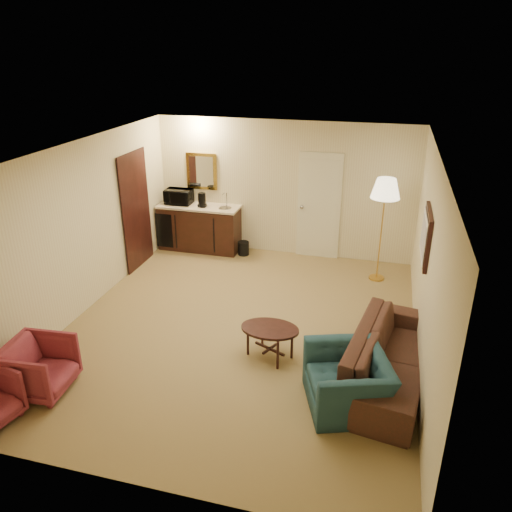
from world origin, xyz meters
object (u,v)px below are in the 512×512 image
(coffee_table, at_px, (270,342))
(rose_chair_near, at_px, (39,365))
(floor_lamp, at_px, (381,230))
(waste_bin, at_px, (243,248))
(sofa, at_px, (391,349))
(teal_armchair, at_px, (348,373))
(coffee_maker, at_px, (202,200))
(wetbar_cabinet, at_px, (200,228))
(microwave, at_px, (179,195))

(coffee_table, bearing_deg, rose_chair_near, -150.75)
(floor_lamp, bearing_deg, waste_bin, 170.48)
(coffee_table, bearing_deg, floor_lamp, 65.34)
(sofa, distance_m, floor_lamp, 2.96)
(coffee_table, relative_size, floor_lamp, 0.42)
(teal_armchair, height_order, coffee_maker, coffee_maker)
(wetbar_cabinet, xyz_separation_m, floor_lamp, (3.54, -0.51, 0.46))
(teal_armchair, bearing_deg, wetbar_cabinet, -159.94)
(teal_armchair, distance_m, microwave, 5.57)
(coffee_maker, bearing_deg, teal_armchair, -57.00)
(wetbar_cabinet, bearing_deg, sofa, -41.99)
(rose_chair_near, relative_size, coffee_table, 0.94)
(microwave, bearing_deg, wetbar_cabinet, -4.13)
(microwave, bearing_deg, floor_lamp, -8.30)
(coffee_table, bearing_deg, teal_armchair, -33.06)
(floor_lamp, relative_size, coffee_maker, 6.59)
(microwave, relative_size, coffee_maker, 1.87)
(waste_bin, bearing_deg, rose_chair_near, -104.32)
(teal_armchair, distance_m, waste_bin, 4.63)
(sofa, relative_size, floor_lamp, 1.23)
(sofa, xyz_separation_m, coffee_maker, (-3.70, 3.37, 0.62))
(sofa, height_order, microwave, microwave)
(sofa, relative_size, coffee_table, 2.93)
(floor_lamp, relative_size, microwave, 3.53)
(rose_chair_near, height_order, floor_lamp, floor_lamp)
(sofa, distance_m, waste_bin, 4.42)
(coffee_table, distance_m, coffee_maker, 4.00)
(sofa, xyz_separation_m, floor_lamp, (-0.26, 2.91, 0.48))
(waste_bin, bearing_deg, wetbar_cabinet, 175.73)
(floor_lamp, xyz_separation_m, microwave, (-3.97, 0.53, 0.18))
(coffee_maker, bearing_deg, floor_lamp, -13.72)
(coffee_table, height_order, coffee_maker, coffee_maker)
(sofa, bearing_deg, teal_armchair, 151.76)
(wetbar_cabinet, bearing_deg, rose_chair_near, -93.03)
(rose_chair_near, bearing_deg, coffee_table, -65.47)
(rose_chair_near, bearing_deg, sofa, -76.92)
(wetbar_cabinet, distance_m, floor_lamp, 3.61)
(rose_chair_near, bearing_deg, wetbar_cabinet, -7.75)
(teal_armchair, distance_m, rose_chair_near, 3.65)
(rose_chair_near, relative_size, floor_lamp, 0.40)
(floor_lamp, height_order, microwave, floor_lamp)
(teal_armchair, bearing_deg, floor_lamp, 157.06)
(sofa, relative_size, microwave, 4.34)
(teal_armchair, xyz_separation_m, coffee_maker, (-3.24, 3.98, 0.62))
(coffee_table, bearing_deg, microwave, 128.64)
(rose_chair_near, height_order, coffee_table, rose_chair_near)
(wetbar_cabinet, distance_m, teal_armchair, 5.23)
(waste_bin, relative_size, coffee_maker, 0.97)
(teal_armchair, height_order, floor_lamp, floor_lamp)
(floor_lamp, bearing_deg, rose_chair_near, -131.98)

